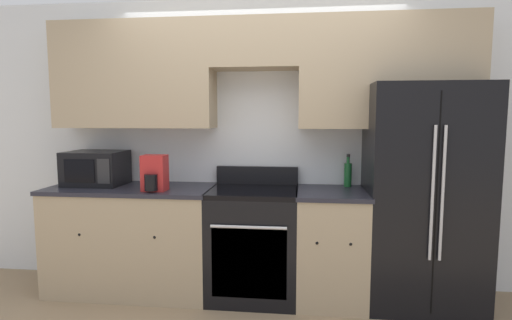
% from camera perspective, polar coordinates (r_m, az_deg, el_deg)
% --- Properties ---
extents(ground_plane, '(12.00, 12.00, 0.00)m').
position_cam_1_polar(ground_plane, '(3.39, -0.63, -20.95)').
color(ground_plane, '#937A5B').
extents(wall_back, '(8.00, 0.39, 2.60)m').
position_cam_1_polar(wall_back, '(3.59, 0.50, 6.70)').
color(wall_back, silver).
rests_on(wall_back, ground_plane).
extents(lower_cabinets_left, '(1.44, 0.64, 0.94)m').
position_cam_1_polar(lower_cabinets_left, '(3.78, -17.18, -10.67)').
color(lower_cabinets_left, tan).
rests_on(lower_cabinets_left, ground_plane).
extents(lower_cabinets_right, '(0.59, 0.64, 0.94)m').
position_cam_1_polar(lower_cabinets_right, '(3.49, 10.61, -11.93)').
color(lower_cabinets_right, tan).
rests_on(lower_cabinets_right, ground_plane).
extents(oven_range, '(0.75, 0.65, 1.10)m').
position_cam_1_polar(oven_range, '(3.50, -0.36, -11.68)').
color(oven_range, black).
rests_on(oven_range, ground_plane).
extents(refrigerator, '(0.90, 0.79, 1.81)m').
position_cam_1_polar(refrigerator, '(3.58, 22.47, -4.67)').
color(refrigerator, black).
rests_on(refrigerator, ground_plane).
extents(microwave, '(0.49, 0.40, 0.30)m').
position_cam_1_polar(microwave, '(3.87, -21.87, -1.07)').
color(microwave, black).
rests_on(microwave, lower_cabinets_left).
extents(bottle, '(0.07, 0.07, 0.29)m').
position_cam_1_polar(bottle, '(3.59, 12.99, -1.93)').
color(bottle, '#195928').
rests_on(bottle, lower_cabinets_right).
extents(paper_towel_holder, '(0.19, 0.21, 0.30)m').
position_cam_1_polar(paper_towel_holder, '(3.40, -14.34, -1.98)').
color(paper_towel_holder, '#B22323').
rests_on(paper_towel_holder, lower_cabinets_left).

